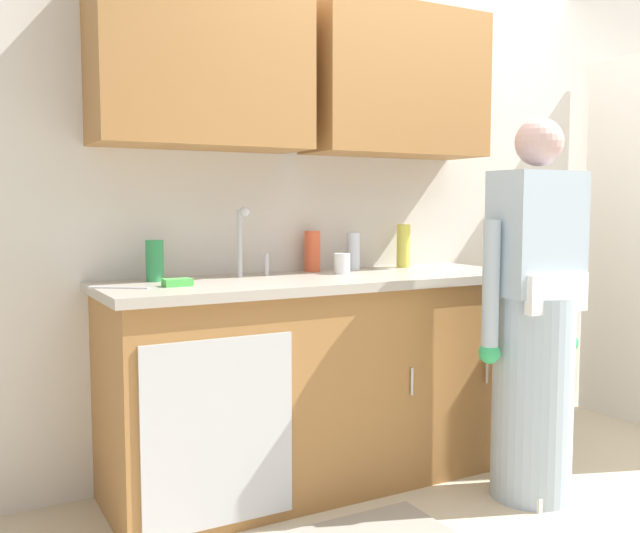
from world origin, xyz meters
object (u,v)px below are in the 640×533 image
(knife_on_counter, at_px, (119,288))
(bottle_cleaner_spray, at_px, (403,246))
(person_at_sink, at_px, (534,339))
(cup_by_sink, at_px, (342,264))
(bottle_soap, at_px, (155,261))
(bottle_dish_liquid, at_px, (312,251))
(bottle_water_tall, at_px, (353,251))
(sponge, at_px, (177,282))
(sink, at_px, (261,283))

(knife_on_counter, bearing_deg, bottle_cleaner_spray, -135.20)
(person_at_sink, distance_m, cup_by_sink, 0.91)
(bottle_soap, height_order, knife_on_counter, bottle_soap)
(bottle_cleaner_spray, height_order, knife_on_counter, bottle_cleaner_spray)
(bottle_cleaner_spray, bearing_deg, bottle_dish_liquid, 176.65)
(bottle_water_tall, relative_size, knife_on_counter, 0.77)
(bottle_water_tall, height_order, cup_by_sink, bottle_water_tall)
(person_at_sink, relative_size, bottle_cleaner_spray, 7.35)
(bottle_water_tall, distance_m, knife_on_counter, 1.21)
(person_at_sink, xyz_separation_m, bottle_cleaner_spray, (-0.12, 0.79, 0.36))
(person_at_sink, relative_size, bottle_water_tall, 8.80)
(bottle_soap, height_order, sponge, bottle_soap)
(sink, bearing_deg, sponge, -170.77)
(sink, height_order, bottle_cleaner_spray, sink)
(sponge, bearing_deg, cup_by_sink, 7.93)
(sponge, bearing_deg, bottle_soap, 97.23)
(bottle_water_tall, relative_size, cup_by_sink, 1.94)
(bottle_soap, xyz_separation_m, knife_on_counter, (-0.19, -0.18, -0.08))
(bottle_soap, bearing_deg, bottle_dish_liquid, 4.89)
(person_at_sink, bearing_deg, bottle_cleaner_spray, 98.35)
(person_at_sink, height_order, knife_on_counter, person_at_sink)
(sink, distance_m, cup_by_sink, 0.44)
(sink, bearing_deg, cup_by_sink, 6.75)
(person_at_sink, height_order, cup_by_sink, person_at_sink)
(bottle_water_tall, height_order, bottle_dish_liquid, bottle_dish_liquid)
(sink, distance_m, knife_on_counter, 0.61)
(bottle_dish_liquid, bearing_deg, bottle_cleaner_spray, -3.35)
(person_at_sink, relative_size, cup_by_sink, 17.04)
(bottle_soap, distance_m, cup_by_sink, 0.86)
(person_at_sink, xyz_separation_m, bottle_dish_liquid, (-0.63, 0.82, 0.35))
(bottle_cleaner_spray, relative_size, knife_on_counter, 0.92)
(bottle_dish_liquid, height_order, cup_by_sink, bottle_dish_liquid)
(cup_by_sink, distance_m, knife_on_counter, 1.05)
(bottle_water_tall, relative_size, bottle_soap, 1.06)
(bottle_cleaner_spray, height_order, cup_by_sink, bottle_cleaner_spray)
(sponge, bearing_deg, knife_on_counter, 171.04)
(person_at_sink, bearing_deg, bottle_water_tall, 118.25)
(person_at_sink, relative_size, sponge, 14.73)
(bottle_cleaner_spray, distance_m, bottle_water_tall, 0.31)
(bottle_soap, relative_size, knife_on_counter, 0.72)
(person_at_sink, relative_size, bottle_soap, 9.34)
(sponge, bearing_deg, bottle_water_tall, 14.42)
(sink, bearing_deg, bottle_water_tall, 17.79)
(sink, bearing_deg, knife_on_counter, -177.32)
(cup_by_sink, bearing_deg, sink, -173.25)
(sink, xyz_separation_m, bottle_dish_liquid, (0.37, 0.22, 0.11))
(sink, distance_m, bottle_water_tall, 0.61)
(knife_on_counter, xyz_separation_m, sponge, (0.22, -0.03, 0.01))
(sponge, bearing_deg, bottle_dish_liquid, 20.63)
(bottle_water_tall, bearing_deg, bottle_soap, -178.28)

